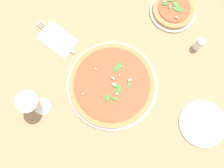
{
  "coord_description": "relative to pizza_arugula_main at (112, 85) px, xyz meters",
  "views": [
    {
      "loc": [
        -0.17,
        0.14,
        0.88
      ],
      "look_at": [
        -0.04,
        0.03,
        0.03
      ],
      "focal_mm": 35.0,
      "sensor_mm": 36.0,
      "label": 1
    }
  ],
  "objects": [
    {
      "name": "pizza_arugula_main",
      "position": [
        0.0,
        0.0,
        0.0
      ],
      "size": [
        0.37,
        0.37,
        0.05
      ],
      "color": "white",
      "rests_on": "ground_plane"
    },
    {
      "name": "napkin",
      "position": [
        0.31,
        0.04,
        -0.01
      ],
      "size": [
        0.17,
        0.13,
        0.01
      ],
      "rotation": [
        0.0,
        0.0,
        0.18
      ],
      "color": "silver",
      "rests_on": "ground_plane"
    },
    {
      "name": "side_plate_white",
      "position": [
        -0.35,
        -0.17,
        -0.01
      ],
      "size": [
        0.18,
        0.18,
        0.02
      ],
      "color": "white",
      "rests_on": "ground_plane"
    },
    {
      "name": "ground_plane",
      "position": [
        0.04,
        -0.03,
        -0.02
      ],
      "size": [
        6.0,
        6.0,
        0.0
      ],
      "primitive_type": "plane",
      "color": "#9E7A56"
    },
    {
      "name": "shaker_pepper",
      "position": [
        -0.11,
        -0.38,
        0.02
      ],
      "size": [
        0.03,
        0.03,
        0.07
      ],
      "color": "silver",
      "rests_on": "ground_plane"
    },
    {
      "name": "fork",
      "position": [
        0.31,
        0.04,
        -0.01
      ],
      "size": [
        0.21,
        0.05,
        0.0
      ],
      "rotation": [
        0.0,
        0.0,
        0.14
      ],
      "color": "silver",
      "rests_on": "ground_plane"
    },
    {
      "name": "wine_glass",
      "position": [
        0.12,
        0.27,
        0.1
      ],
      "size": [
        0.08,
        0.08,
        0.17
      ],
      "color": "white",
      "rests_on": "ground_plane"
    },
    {
      "name": "pizza_personal_side",
      "position": [
        0.08,
        -0.42,
        -0.0
      ],
      "size": [
        0.2,
        0.2,
        0.05
      ],
      "color": "white",
      "rests_on": "ground_plane"
    }
  ]
}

